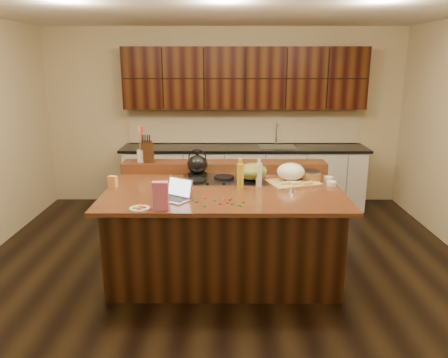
{
  "coord_description": "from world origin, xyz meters",
  "views": [
    {
      "loc": [
        0.01,
        -4.34,
        2.17
      ],
      "look_at": [
        0.0,
        0.05,
        1.0
      ],
      "focal_mm": 35.0,
      "sensor_mm": 36.0,
      "label": 1
    }
  ],
  "objects": [
    {
      "name": "room",
      "position": [
        0.0,
        0.0,
        1.35
      ],
      "size": [
        5.52,
        5.02,
        2.72
      ],
      "color": "black",
      "rests_on": "ground"
    },
    {
      "name": "island",
      "position": [
        0.0,
        0.0,
        0.46
      ],
      "size": [
        2.4,
        1.6,
        0.92
      ],
      "color": "black",
      "rests_on": "ground"
    },
    {
      "name": "back_ledge",
      "position": [
        0.0,
        0.7,
        0.98
      ],
      "size": [
        2.4,
        0.3,
        0.12
      ],
      "primitive_type": "cube",
      "color": "black",
      "rests_on": "island"
    },
    {
      "name": "cooktop",
      "position": [
        0.0,
        0.3,
        0.94
      ],
      "size": [
        0.92,
        0.52,
        0.05
      ],
      "color": "gray",
      "rests_on": "island"
    },
    {
      "name": "back_counter",
      "position": [
        0.3,
        2.23,
        0.98
      ],
      "size": [
        3.7,
        0.66,
        2.4
      ],
      "color": "silver",
      "rests_on": "ground"
    },
    {
      "name": "kettle",
      "position": [
        -0.3,
        0.43,
        1.07
      ],
      "size": [
        0.26,
        0.26,
        0.21
      ],
      "primitive_type": "ellipsoid",
      "rotation": [
        0.0,
        0.0,
        0.15
      ],
      "color": "black",
      "rests_on": "cooktop"
    },
    {
      "name": "green_bowl",
      "position": [
        0.3,
        0.17,
        1.05
      ],
      "size": [
        0.38,
        0.38,
        0.17
      ],
      "primitive_type": "ellipsoid",
      "rotation": [
        0.0,
        0.0,
        0.23
      ],
      "color": "#5F6D2B",
      "rests_on": "cooktop"
    },
    {
      "name": "laptop",
      "position": [
        -0.45,
        -0.4,
        0.97
      ],
      "size": [
        0.36,
        0.34,
        0.2
      ],
      "rotation": [
        0.0,
        0.0,
        -0.57
      ],
      "color": "#B7B7BC",
      "rests_on": "island"
    },
    {
      "name": "oil_bottle",
      "position": [
        0.17,
        -0.07,
        1.06
      ],
      "size": [
        0.07,
        0.07,
        0.27
      ],
      "primitive_type": "cylinder",
      "rotation": [
        0.0,
        0.0,
        0.02
      ],
      "color": "gold",
      "rests_on": "island"
    },
    {
      "name": "vinegar_bottle",
      "position": [
        0.36,
        0.05,
        1.04
      ],
      "size": [
        0.07,
        0.07,
        0.25
      ],
      "primitive_type": "cylinder",
      "rotation": [
        0.0,
        0.0,
        -0.06
      ],
      "color": "silver",
      "rests_on": "island"
    },
    {
      "name": "wooden_tray",
      "position": [
        0.72,
        0.21,
        1.01
      ],
      "size": [
        0.61,
        0.52,
        0.21
      ],
      "rotation": [
        0.0,
        0.0,
        0.33
      ],
      "color": "tan",
      "rests_on": "island"
    },
    {
      "name": "ramekin_a",
      "position": [
        0.72,
        0.11,
        0.94
      ],
      "size": [
        0.11,
        0.11,
        0.04
      ],
      "primitive_type": "cylinder",
      "rotation": [
        0.0,
        0.0,
        -0.06
      ],
      "color": "white",
      "rests_on": "island"
    },
    {
      "name": "ramekin_b",
      "position": [
        1.15,
        0.29,
        0.94
      ],
      "size": [
        0.1,
        0.1,
        0.04
      ],
      "primitive_type": "cylinder",
      "rotation": [
        0.0,
        0.0,
        -0.02
      ],
      "color": "white",
      "rests_on": "island"
    },
    {
      "name": "ramekin_c",
      "position": [
        1.13,
        0.09,
        0.94
      ],
      "size": [
        0.13,
        0.13,
        0.04
      ],
      "primitive_type": "cylinder",
      "rotation": [
        0.0,
        0.0,
        0.34
      ],
      "color": "white",
      "rests_on": "island"
    },
    {
      "name": "strainer_bowl",
      "position": [
        0.94,
        0.29,
        0.97
      ],
      "size": [
        0.28,
        0.28,
        0.09
      ],
      "primitive_type": "cylinder",
      "rotation": [
        0.0,
        0.0,
        0.17
      ],
      "color": "#996B3F",
      "rests_on": "island"
    },
    {
      "name": "kitchen_timer",
      "position": [
        0.68,
        -0.17,
        0.96
      ],
      "size": [
        0.09,
        0.09,
        0.07
      ],
      "primitive_type": "cone",
      "rotation": [
        0.0,
        0.0,
        0.11
      ],
      "color": "silver",
      "rests_on": "island"
    },
    {
      "name": "pink_bag",
      "position": [
        -0.55,
        -0.7,
        1.05
      ],
      "size": [
        0.14,
        0.08,
        0.26
      ],
      "primitive_type": "cube",
      "rotation": [
        0.0,
        0.0,
        0.02
      ],
      "color": "#D76589",
      "rests_on": "island"
    },
    {
      "name": "candy_plate",
      "position": [
        -0.75,
        -0.68,
        0.93
      ],
      "size": [
        0.2,
        0.2,
        0.01
      ],
      "primitive_type": "cylinder",
      "rotation": [
        0.0,
        0.0,
        -0.09
      ],
      "color": "white",
      "rests_on": "island"
    },
    {
      "name": "package_box",
      "position": [
        -1.15,
        0.0,
        0.98
      ],
      "size": [
        0.1,
        0.08,
        0.12
      ],
      "primitive_type": "cube",
      "rotation": [
        0.0,
        0.0,
        -0.27
      ],
      "color": "#E49F50",
      "rests_on": "island"
    },
    {
      "name": "utensil_crock",
      "position": [
        -0.97,
        0.7,
        1.11
      ],
      "size": [
        0.14,
        0.14,
        0.14
      ],
      "primitive_type": "cylinder",
      "rotation": [
        0.0,
        0.0,
        -0.2
      ],
      "color": "white",
      "rests_on": "back_ledge"
    },
    {
      "name": "knife_block",
      "position": [
        -0.9,
        0.7,
        1.16
      ],
      "size": [
        0.17,
        0.22,
        0.24
      ],
      "primitive_type": "cube",
      "rotation": [
        0.0,
        0.0,
        0.3
      ],
      "color": "black",
      "rests_on": "back_ledge"
    },
    {
      "name": "gumdrop_0",
      "position": [
        0.03,
        -0.52,
        0.93
      ],
      "size": [
        0.02,
        0.02,
        0.02
      ],
      "primitive_type": "ellipsoid",
      "color": "red",
      "rests_on": "island"
    },
    {
      "name": "gumdrop_1",
      "position": [
        0.07,
        -0.56,
        0.93
      ],
      "size": [
        0.02,
        0.02,
        0.02
      ],
      "primitive_type": "ellipsoid",
      "color": "#198C26",
      "rests_on": "island"
    },
    {
      "name": "gumdrop_2",
      "position": [
        -0.0,
        -0.38,
        0.93
      ],
      "size": [
        0.02,
        0.02,
        0.02
      ],
      "primitive_type": "ellipsoid",
      "color": "red",
      "rests_on": "island"
    },
    {
      "name": "gumdrop_3",
      "position": [
        0.13,
        -0.6,
        0.93
      ],
      "size": [
        0.02,
        0.02,
        0.02
      ],
      "primitive_type": "ellipsoid",
      "color": "#198C26",
      "rests_on": "island"
    },
    {
      "name": "gumdrop_4",
      "position": [
        0.05,
        -0.44,
        0.93
      ],
      "size": [
        0.02,
        0.02,
        0.02
      ],
      "primitive_type": "ellipsoid",
      "color": "red",
      "rests_on": "island"
    },
    {
      "name": "gumdrop_5",
      "position": [
        0.0,
        -0.42,
        0.93
      ],
      "size": [
        0.02,
        0.02,
        0.02
      ],
      "primitive_type": "ellipsoid",
      "color": "#198C26",
      "rests_on": "island"
    },
    {
      "name": "gumdrop_6",
      "position": [
        -0.18,
        -0.39,
        0.93
      ],
      "size": [
        0.02,
        0.02,
        0.02
      ],
      "primitive_type": "ellipsoid",
      "color": "red",
      "rests_on": "island"
    },
    {
      "name": "gumdrop_7",
      "position": [
        -0.25,
        -0.5,
        0.93
      ],
      "size": [
        0.02,
        0.02,
        0.02
      ],
      "primitive_type": "ellipsoid",
      "color": "#198C26",
      "rests_on": "island"
    },
    {
      "name": "gumdrop_8",
      "position": [
        0.06,
        -0.4,
        0.93
      ],
      "size": [
        0.02,
        0.02,
        0.02
      ],
      "primitive_type": "ellipsoid",
      "color": "red",
      "rests_on": "island"
    },
    {
      "name": "gumdrop_9",
      "position": [
        0.15,
        -0.62,
        0.93
      ],
      "size": [
        0.02,
        0.02,
        0.02
      ],
      "primitive_type": "ellipsoid",
      "color": "#198C26",
      "rests_on": "island"
    },
    {
      "name": "gumdrop_10",
      "position": [
        -0.03,
        -0.57,
        0.93
      ],
      "size": [
        0.02,
        0.02,
        0.02
      ],
      "primitive_type": "ellipsoid",
      "color": "red",
      "rests_on": "island"
    },
    {
      "name": "gumdrop_11",
      "position": [
        -0.09,
        -0.46,
        0.93
      ],
      "size": [
        0.02,
        0.02,
        0.02
      ],
      "primitive_type": "ellipsoid",
      "color": "#198C26",
      "rests_on": "island"
    },
    {
      "name": "gumdrop_12",
      "position": [
        0.18,
        -0.51,
        0.93
      ],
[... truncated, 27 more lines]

